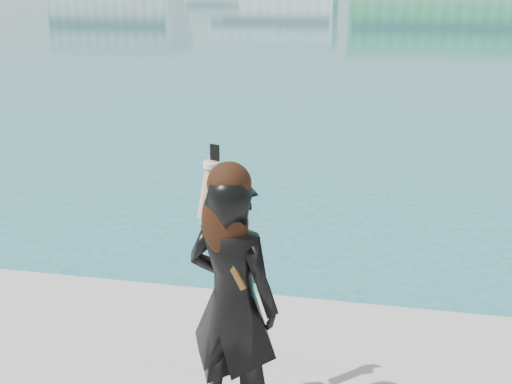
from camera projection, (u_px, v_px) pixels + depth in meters
woman at (232, 295)px, 3.72m from camera, size 0.67×0.54×1.69m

